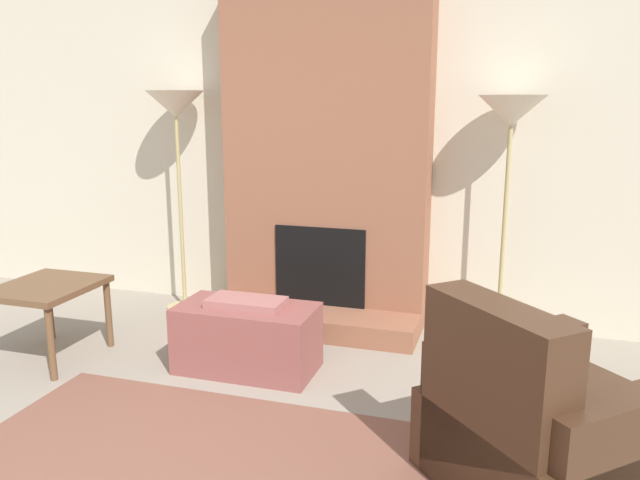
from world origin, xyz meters
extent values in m
cube|color=beige|center=(0.00, 3.21, 1.30)|extent=(7.66, 0.06, 2.60)
cube|color=#935B42|center=(0.00, 3.02, 1.30)|extent=(1.52, 0.32, 2.60)
cube|color=#935B42|center=(0.00, 2.67, 0.08)|extent=(1.52, 0.38, 0.16)
cube|color=black|center=(0.00, 2.86, 0.45)|extent=(0.69, 0.02, 0.59)
cube|color=#8C4C47|center=(-0.19, 1.95, 0.21)|extent=(0.86, 0.44, 0.42)
cube|color=#A56660|center=(-0.19, 1.95, 0.44)|extent=(0.47, 0.24, 0.05)
cube|color=#422819|center=(1.58, 1.23, 0.19)|extent=(1.28, 1.27, 0.38)
cube|color=#422819|center=(1.31, 0.97, 0.44)|extent=(0.61, 0.64, 0.89)
cube|color=#422819|center=(1.82, 0.97, 0.30)|extent=(0.74, 0.70, 0.60)
cube|color=#422819|center=(1.35, 1.48, 0.30)|extent=(0.74, 0.70, 0.60)
cube|color=brown|center=(-1.49, 1.74, 0.48)|extent=(0.57, 0.64, 0.04)
cylinder|color=brown|center=(-1.25, 1.46, 0.23)|extent=(0.04, 0.04, 0.46)
cylinder|color=brown|center=(-1.74, 2.02, 0.23)|extent=(0.04, 0.04, 0.46)
cylinder|color=brown|center=(-1.25, 2.02, 0.23)|extent=(0.04, 0.04, 0.46)
cylinder|color=tan|center=(-1.16, 2.90, 0.01)|extent=(0.29, 0.29, 0.02)
cylinder|color=tan|center=(-1.16, 2.90, 0.77)|extent=(0.03, 0.03, 1.51)
cone|color=silver|center=(-1.16, 2.90, 1.63)|extent=(0.44, 0.44, 0.20)
cylinder|color=tan|center=(1.29, 2.90, 0.01)|extent=(0.29, 0.29, 0.02)
cylinder|color=tan|center=(1.29, 2.90, 0.75)|extent=(0.03, 0.03, 1.47)
cone|color=silver|center=(1.29, 2.90, 1.59)|extent=(0.44, 0.44, 0.20)
camera|label=1|loc=(1.32, -1.40, 1.65)|focal=35.00mm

